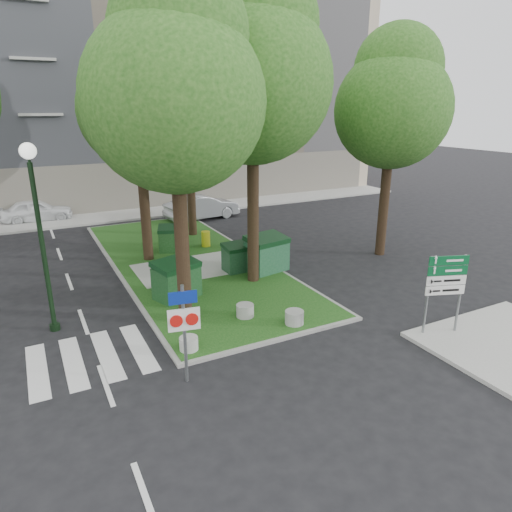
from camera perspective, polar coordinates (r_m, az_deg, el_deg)
ground at (r=13.74m, az=0.80°, el=-10.93°), size 120.00×120.00×0.00m
median_island at (r=20.66m, az=-8.51°, el=-0.67°), size 6.00×16.00×0.12m
median_kerb at (r=20.66m, az=-8.51°, el=-0.70°), size 6.30×16.30×0.10m
building_sidewalk at (r=30.34m, az=-16.03°, el=4.94°), size 42.00×3.00×0.12m
zebra_crossing at (r=13.93m, az=-16.29°, el=-11.28°), size 5.00×3.00×0.01m
apartment_building at (r=37.01m, az=-19.76°, el=19.32°), size 41.00×12.00×16.00m
tree_median_near_left at (r=13.80m, az=-10.00°, el=20.57°), size 5.20×5.20×10.53m
tree_median_near_right at (r=17.04m, az=-0.22°, el=22.60°), size 5.60×5.60×11.46m
tree_median_mid at (r=20.18m, az=-14.52°, el=18.53°), size 4.80×4.80×9.99m
tree_median_far at (r=24.03m, az=-8.63°, el=21.97°), size 5.80×5.80×11.93m
tree_street_right at (r=21.50m, az=16.86°, el=18.31°), size 5.00×5.00×10.06m
dumpster_a at (r=16.52m, az=-9.90°, el=-2.90°), size 1.82×1.54×1.44m
dumpster_b at (r=21.93m, az=-10.32°, el=2.16°), size 1.58×1.35×1.24m
dumpster_c at (r=19.02m, az=-2.16°, el=-0.15°), size 1.31×0.93×1.19m
dumpster_d at (r=18.93m, az=1.34°, el=0.32°), size 1.85×1.45×1.55m
bollard_left at (r=13.27m, az=-8.40°, el=-10.76°), size 0.53×0.53×0.38m
bollard_right at (r=14.61m, az=4.82°, el=-7.64°), size 0.60×0.60×0.43m
bollard_mid at (r=15.03m, az=-1.37°, el=-6.83°), size 0.58×0.58×0.41m
litter_bin at (r=22.48m, az=-6.30°, el=2.15°), size 0.43×0.43×0.75m
street_lamp at (r=14.68m, az=-25.58°, el=4.32°), size 0.46×0.46×5.74m
traffic_sign_pole at (r=11.40m, az=-9.00°, el=-8.01°), size 0.79×0.19×2.65m
directional_sign at (r=14.62m, az=22.61°, el=-3.01°), size 1.16×0.46×2.45m
car_white at (r=30.64m, az=-25.75°, el=5.15°), size 4.06×1.78×1.36m
car_silver at (r=28.45m, az=-6.77°, el=6.12°), size 4.77×2.19×1.51m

